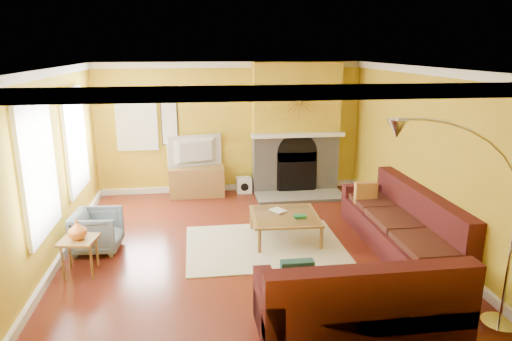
{
  "coord_description": "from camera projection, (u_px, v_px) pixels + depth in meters",
  "views": [
    {
      "loc": [
        -0.76,
        -6.42,
        2.97
      ],
      "look_at": [
        0.18,
        0.4,
        1.12
      ],
      "focal_mm": 32.0,
      "sensor_mm": 36.0,
      "label": 1
    }
  ],
  "objects": [
    {
      "name": "vase",
      "position": [
        77.0,
        230.0,
        6.06
      ],
      "size": [
        0.32,
        0.32,
        0.26
      ],
      "primitive_type": "imported",
      "rotation": [
        0.0,
        0.0,
        0.36
      ],
      "color": "orange",
      "rests_on": "side_table"
    },
    {
      "name": "mantel",
      "position": [
        298.0,
        135.0,
        9.32
      ],
      "size": [
        1.92,
        0.22,
        0.08
      ],
      "primitive_type": "cube",
      "color": "white",
      "rests_on": "fireplace"
    },
    {
      "name": "side_table",
      "position": [
        80.0,
        256.0,
        6.16
      ],
      "size": [
        0.53,
        0.53,
        0.5
      ],
      "primitive_type": null,
      "rotation": [
        0.0,
        0.0,
        -0.17
      ],
      "color": "olive",
      "rests_on": "floor"
    },
    {
      "name": "sectional_sofa",
      "position": [
        347.0,
        236.0,
        6.32
      ],
      "size": [
        2.91,
        3.84,
        0.9
      ],
      "primitive_type": null,
      "color": "#4C181B",
      "rests_on": "floor"
    },
    {
      "name": "rug",
      "position": [
        264.0,
        245.0,
        7.07
      ],
      "size": [
        2.4,
        1.8,
        0.02
      ],
      "primitive_type": "cube",
      "color": "beige",
      "rests_on": "floor"
    },
    {
      "name": "crown_molding",
      "position": [
        247.0,
        72.0,
        6.33
      ],
      "size": [
        5.5,
        6.0,
        0.12
      ],
      "primitive_type": null,
      "color": "white",
      "rests_on": "ceiling"
    },
    {
      "name": "coffee_table",
      "position": [
        284.0,
        227.0,
        7.28
      ],
      "size": [
        1.1,
        1.1,
        0.42
      ],
      "primitive_type": null,
      "rotation": [
        0.0,
        0.0,
        -0.04
      ],
      "color": "white",
      "rests_on": "floor"
    },
    {
      "name": "arc_lamp",
      "position": [
        458.0,
        232.0,
        4.64
      ],
      "size": [
        1.46,
        0.36,
        2.32
      ],
      "primitive_type": null,
      "color": "silver",
      "rests_on": "floor"
    },
    {
      "name": "ceiling",
      "position": [
        247.0,
        67.0,
        6.31
      ],
      "size": [
        5.5,
        6.0,
        0.02
      ],
      "primitive_type": "cube",
      "color": "white",
      "rests_on": "ground"
    },
    {
      "name": "baseboard",
      "position": [
        248.0,
        244.0,
        7.0
      ],
      "size": [
        5.5,
        6.0,
        0.12
      ],
      "primitive_type": null,
      "color": "white",
      "rests_on": "floor"
    },
    {
      "name": "wall_back",
      "position": [
        230.0,
        128.0,
        9.54
      ],
      "size": [
        5.5,
        0.02,
        2.7
      ],
      "primitive_type": "cube",
      "color": "gold",
      "rests_on": "ground"
    },
    {
      "name": "window_left_near",
      "position": [
        74.0,
        140.0,
        7.51
      ],
      "size": [
        0.06,
        1.22,
        1.72
      ],
      "primitive_type": "cube",
      "color": "white",
      "rests_on": "wall_left"
    },
    {
      "name": "wall_art",
      "position": [
        169.0,
        117.0,
        9.27
      ],
      "size": [
        0.34,
        0.04,
        1.14
      ],
      "primitive_type": "cube",
      "color": "white",
      "rests_on": "wall_back"
    },
    {
      "name": "floor",
      "position": [
        248.0,
        248.0,
        7.02
      ],
      "size": [
        5.5,
        6.0,
        0.02
      ],
      "primitive_type": "cube",
      "color": "maroon",
      "rests_on": "ground"
    },
    {
      "name": "fireplace",
      "position": [
        296.0,
        128.0,
        9.52
      ],
      "size": [
        1.8,
        0.4,
        2.7
      ],
      "primitive_type": null,
      "color": "gray",
      "rests_on": "floor"
    },
    {
      "name": "tv",
      "position": [
        196.0,
        152.0,
        9.25
      ],
      "size": [
        1.12,
        0.39,
        0.64
      ],
      "primitive_type": "imported",
      "rotation": [
        0.0,
        0.0,
        3.36
      ],
      "color": "black",
      "rests_on": "media_console"
    },
    {
      "name": "wall_front",
      "position": [
        290.0,
        250.0,
        3.78
      ],
      "size": [
        5.5,
        0.02,
        2.7
      ],
      "primitive_type": "cube",
      "color": "gold",
      "rests_on": "ground"
    },
    {
      "name": "sunburst",
      "position": [
        299.0,
        100.0,
        9.14
      ],
      "size": [
        0.7,
        0.04,
        0.7
      ],
      "primitive_type": null,
      "color": "olive",
      "rests_on": "fireplace"
    },
    {
      "name": "subwoofer",
      "position": [
        244.0,
        185.0,
        9.68
      ],
      "size": [
        0.31,
        0.31,
        0.31
      ],
      "primitive_type": "cube",
      "color": "white",
      "rests_on": "floor"
    },
    {
      "name": "book",
      "position": [
        274.0,
        212.0,
        7.3
      ],
      "size": [
        0.3,
        0.32,
        0.03
      ],
      "primitive_type": "imported",
      "rotation": [
        0.0,
        0.0,
        0.56
      ],
      "color": "white",
      "rests_on": "coffee_table"
    },
    {
      "name": "armchair",
      "position": [
        97.0,
        231.0,
        6.84
      ],
      "size": [
        0.72,
        0.71,
        0.62
      ],
      "primitive_type": "imported",
      "rotation": [
        0.0,
        0.0,
        1.51
      ],
      "color": "slate",
      "rests_on": "floor"
    },
    {
      "name": "hearth",
      "position": [
        300.0,
        196.0,
        9.34
      ],
      "size": [
        1.8,
        0.7,
        0.06
      ],
      "primitive_type": "cube",
      "color": "gray",
      "rests_on": "floor"
    },
    {
      "name": "window_left_far",
      "position": [
        37.0,
        170.0,
        5.69
      ],
      "size": [
        0.06,
        1.22,
        1.72
      ],
      "primitive_type": "cube",
      "color": "white",
      "rests_on": "wall_left"
    },
    {
      "name": "wall_right",
      "position": [
        425.0,
        157.0,
        7.03
      ],
      "size": [
        0.02,
        6.0,
        2.7
      ],
      "primitive_type": "cube",
      "color": "gold",
      "rests_on": "ground"
    },
    {
      "name": "window_back",
      "position": [
        137.0,
        121.0,
        9.19
      ],
      "size": [
        0.82,
        0.06,
        1.22
      ],
      "primitive_type": "cube",
      "color": "white",
      "rests_on": "wall_back"
    },
    {
      "name": "media_console",
      "position": [
        197.0,
        181.0,
        9.41
      ],
      "size": [
        1.11,
        0.5,
        0.61
      ],
      "primitive_type": "cube",
      "color": "olive",
      "rests_on": "floor"
    },
    {
      "name": "wall_left",
      "position": [
        49.0,
        169.0,
        6.3
      ],
      "size": [
        0.02,
        6.0,
        2.7
      ],
      "primitive_type": "cube",
      "color": "gold",
      "rests_on": "ground"
    }
  ]
}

